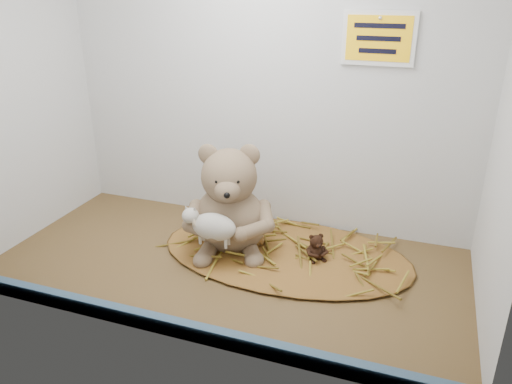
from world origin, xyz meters
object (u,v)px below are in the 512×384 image
(main_teddy, at_px, (230,198))
(toy_lamb, at_px, (214,227))
(mini_teddy_brown, at_px, (316,245))
(mini_teddy_tan, at_px, (256,233))

(main_teddy, distance_m, toy_lamb, 0.11)
(mini_teddy_brown, bearing_deg, main_teddy, 145.37)
(toy_lamb, bearing_deg, main_teddy, 90.00)
(main_teddy, height_order, toy_lamb, main_teddy)
(main_teddy, bearing_deg, mini_teddy_tan, -5.81)
(main_teddy, distance_m, mini_teddy_tan, 0.12)
(main_teddy, xyz_separation_m, mini_teddy_tan, (0.07, 0.02, -0.10))
(toy_lamb, relative_size, mini_teddy_brown, 2.12)
(mini_teddy_tan, xyz_separation_m, mini_teddy_brown, (0.17, -0.01, -0.00))
(main_teddy, height_order, mini_teddy_tan, main_teddy)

